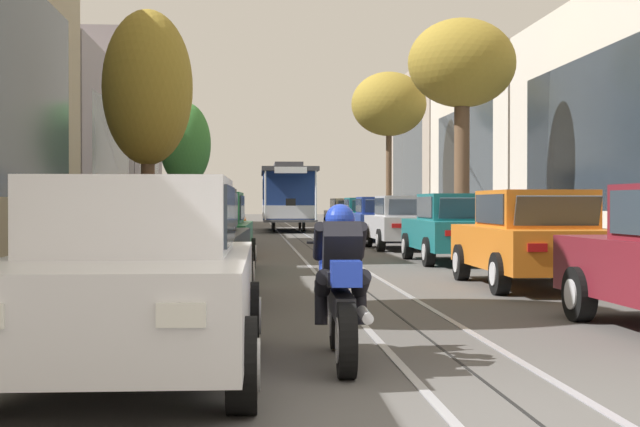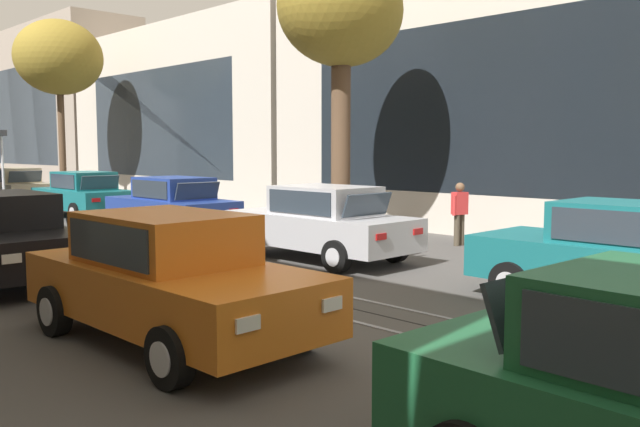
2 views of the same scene
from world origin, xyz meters
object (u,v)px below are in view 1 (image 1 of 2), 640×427
(parked_car_orange_second_right, at_px, (533,238))
(street_tree_kerb_left_second, at_px, (148,89))
(parked_car_black_fifth_left, at_px, (214,221))
(street_tree_kerb_right_second, at_px, (462,67))
(street_tree_kerb_right_mid, at_px, (389,105))
(parked_car_teal_sixth_right, at_px, (364,216))
(cable_car_trolley, at_px, (287,197))
(parked_car_black_second_left, at_px, (178,245))
(parked_car_silver_fourth_right, at_px, (404,222))
(motorcycle_with_rider, at_px, (341,288))
(pedestrian_on_right_pavement, at_px, (541,220))
(parked_car_orange_fourth_left, at_px, (211,225))
(street_tree_kerb_left_mid, at_px, (185,146))
(parked_car_white_near_left, at_px, (135,276))
(parked_car_teal_mid_right, at_px, (456,228))
(parked_car_blue_fifth_right, at_px, (379,219))
(parked_car_beige_far_right, at_px, (347,214))
(parked_car_green_mid_left, at_px, (203,232))

(parked_car_orange_second_right, bearing_deg, street_tree_kerb_left_second, 120.56)
(parked_car_black_fifth_left, bearing_deg, street_tree_kerb_right_second, -6.27)
(street_tree_kerb_right_mid, bearing_deg, parked_car_teal_sixth_right, -107.79)
(street_tree_kerb_right_mid, distance_m, cable_car_trolley, 6.73)
(parked_car_black_fifth_left, bearing_deg, parked_car_black_second_left, -89.39)
(parked_car_black_second_left, xyz_separation_m, street_tree_kerb_right_second, (7.56, 15.88, 4.80))
(parked_car_silver_fourth_right, distance_m, motorcycle_with_rider, 19.75)
(parked_car_black_second_left, xyz_separation_m, pedestrian_on_right_pavement, (9.39, 13.62, 0.07))
(street_tree_kerb_left_second, bearing_deg, parked_car_orange_second_right, -59.44)
(parked_car_teal_sixth_right, bearing_deg, parked_car_black_second_left, -102.30)
(parked_car_orange_fourth_left, xyz_separation_m, street_tree_kerb_left_mid, (-2.25, 22.97, 3.43))
(parked_car_white_near_left, height_order, motorcycle_with_rider, parked_car_white_near_left)
(street_tree_kerb_left_second, relative_size, cable_car_trolley, 0.77)
(street_tree_kerb_right_second, xyz_separation_m, street_tree_kerb_right_mid, (0.19, 16.75, 0.58))
(parked_car_teal_mid_right, relative_size, street_tree_kerb_left_mid, 0.68)
(motorcycle_with_rider, bearing_deg, parked_car_blue_fifth_right, 81.44)
(parked_car_beige_far_right, bearing_deg, parked_car_teal_sixth_right, -89.72)
(street_tree_kerb_right_mid, height_order, pedestrian_on_right_pavement, street_tree_kerb_right_mid)
(parked_car_green_mid_left, xyz_separation_m, parked_car_teal_sixth_right, (5.70, 21.06, 0.00))
(parked_car_white_near_left, height_order, parked_car_black_second_left, same)
(parked_car_teal_mid_right, bearing_deg, parked_car_green_mid_left, -153.20)
(parked_car_white_near_left, relative_size, street_tree_kerb_left_second, 0.62)
(cable_car_trolley, bearing_deg, street_tree_kerb_left_second, -104.88)
(parked_car_white_near_left, xyz_separation_m, street_tree_kerb_left_mid, (-2.37, 39.82, 3.43))
(street_tree_kerb_right_mid, bearing_deg, parked_car_black_fifth_left, -116.51)
(parked_car_green_mid_left, bearing_deg, motorcycle_with_rider, -80.68)
(parked_car_orange_fourth_left, relative_size, street_tree_kerb_left_second, 0.62)
(parked_car_silver_fourth_right, relative_size, parked_car_blue_fifth_right, 1.00)
(street_tree_kerb_right_mid, bearing_deg, parked_car_black_second_left, -103.36)
(street_tree_kerb_left_second, relative_size, motorcycle_with_rider, 3.56)
(parked_car_teal_mid_right, bearing_deg, pedestrian_on_right_pavement, 55.38)
(street_tree_kerb_right_second, distance_m, pedestrian_on_right_pavement, 5.56)
(parked_car_teal_mid_right, distance_m, pedestrian_on_right_pavement, 6.53)
(street_tree_kerb_left_second, bearing_deg, parked_car_silver_fourth_right, -4.00)
(street_tree_kerb_left_mid, xyz_separation_m, cable_car_trolley, (5.08, -1.22, -2.57))
(parked_car_black_fifth_left, xyz_separation_m, street_tree_kerb_left_second, (-1.86, -1.74, 3.93))
(street_tree_kerb_right_second, bearing_deg, parked_car_green_mid_left, -125.58)
(parked_car_teal_sixth_right, relative_size, street_tree_kerb_right_mid, 0.56)
(parked_car_green_mid_left, distance_m, street_tree_kerb_right_mid, 28.79)
(parked_car_white_near_left, xyz_separation_m, cable_car_trolley, (2.72, 38.60, 0.86))
(parked_car_blue_fifth_right, xyz_separation_m, street_tree_kerb_left_second, (-7.64, -5.50, 3.93))
(parked_car_black_fifth_left, height_order, parked_car_teal_mid_right, same)
(parked_car_silver_fourth_right, bearing_deg, parked_car_teal_sixth_right, 88.74)
(parked_car_orange_fourth_left, height_order, street_tree_kerb_left_second, street_tree_kerb_left_second)
(parked_car_beige_far_right, height_order, pedestrian_on_right_pavement, parked_car_beige_far_right)
(street_tree_kerb_right_second, bearing_deg, parked_car_teal_mid_right, -103.84)
(street_tree_kerb_left_mid, height_order, motorcycle_with_rider, street_tree_kerb_left_mid)
(parked_car_black_fifth_left, relative_size, street_tree_kerb_left_second, 0.62)
(parked_car_white_near_left, xyz_separation_m, parked_car_green_mid_left, (-0.00, 10.82, 0.00))
(cable_car_trolley, bearing_deg, parked_car_black_second_left, -94.81)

